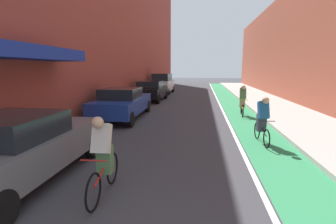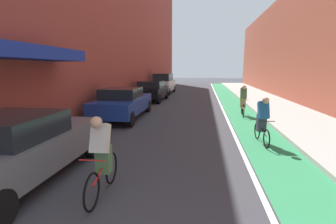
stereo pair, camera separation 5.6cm
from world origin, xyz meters
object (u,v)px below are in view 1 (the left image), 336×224
object	(u,v)px
parked_suv_white	(163,83)
cyclist_mid	(262,118)
parked_sedan_black	(151,91)
parked_sedan_gray	(19,147)
cyclist_lead	(103,154)
cyclist_trailing	(243,100)
parked_sedan_blue	(122,103)

from	to	relation	value
parked_suv_white	cyclist_mid	world-z (taller)	parked_suv_white
parked_sedan_black	parked_suv_white	xyz separation A→B (m)	(-0.00, 5.75, 0.23)
parked_suv_white	parked_sedan_gray	bearing A→B (deg)	-90.00
parked_sedan_black	cyclist_mid	bearing A→B (deg)	-59.98
parked_suv_white	cyclist_lead	world-z (taller)	parked_suv_white
parked_sedan_black	cyclist_trailing	size ratio (longest dim) A/B	2.51
parked_sedan_blue	cyclist_lead	bearing A→B (deg)	-74.48
parked_sedan_blue	parked_sedan_gray	bearing A→B (deg)	-90.01
parked_sedan_black	cyclist_trailing	distance (m)	8.05
parked_sedan_blue	cyclist_lead	distance (m)	7.68
parked_sedan_black	cyclist_mid	size ratio (longest dim) A/B	2.64
parked_sedan_gray	cyclist_lead	bearing A→B (deg)	-8.64
parked_sedan_gray	parked_sedan_blue	bearing A→B (deg)	89.99
cyclist_lead	cyclist_trailing	xyz separation A→B (m)	(4.00, 8.96, 0.00)
parked_sedan_gray	parked_sedan_black	xyz separation A→B (m)	(-0.00, 13.95, -0.00)
cyclist_lead	cyclist_trailing	world-z (taller)	cyclist_trailing
cyclist_lead	parked_sedan_gray	bearing A→B (deg)	171.36
parked_sedan_gray	parked_suv_white	world-z (taller)	parked_suv_white
parked_sedan_black	cyclist_trailing	world-z (taller)	cyclist_trailing
parked_sedan_gray	cyclist_trailing	distance (m)	10.56
cyclist_mid	cyclist_trailing	size ratio (longest dim) A/B	0.95
parked_sedan_black	parked_suv_white	bearing A→B (deg)	90.00
parked_sedan_blue	parked_sedan_black	size ratio (longest dim) A/B	1.10
cyclist_trailing	parked_sedan_blue	bearing A→B (deg)	-165.50
parked_sedan_black	cyclist_lead	size ratio (longest dim) A/B	2.52
parked_sedan_gray	cyclist_lead	xyz separation A→B (m)	(2.05, -0.31, 0.06)
cyclist_mid	cyclist_trailing	xyz separation A→B (m)	(0.13, 4.96, 0.01)
parked_sedan_black	cyclist_lead	bearing A→B (deg)	-81.80
cyclist_mid	parked_sedan_gray	bearing A→B (deg)	-148.10
parked_sedan_blue	cyclist_lead	size ratio (longest dim) A/B	2.76
parked_sedan_blue	cyclist_trailing	bearing A→B (deg)	14.50
parked_sedan_black	cyclist_trailing	xyz separation A→B (m)	(6.06, -5.30, 0.07)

